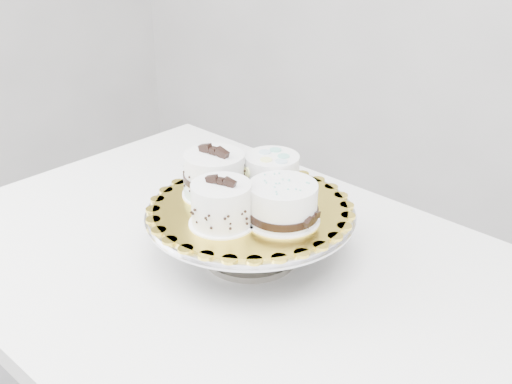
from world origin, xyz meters
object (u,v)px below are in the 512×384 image
Objects in this scene: cake_stand at (251,224)px; cake_swirl at (222,205)px; table at (240,296)px; cake_dots at (272,174)px; cake_board at (250,208)px; cake_banded at (215,176)px; cake_ribbon at (283,204)px.

cake_swirl reaches higher than cake_stand.
table is 0.24m from cake_dots.
table is 11.20× the size of cake_swirl.
cake_board is (0.00, 0.03, 0.18)m from table.
cake_dots reaches higher than table.
cake_banded is at bearing 124.56° from cake_swirl.
cake_ribbon is (0.08, -0.08, -0.01)m from cake_dots.
cake_swirl is at bearing -142.92° from cake_ribbon.
cake_banded is at bearing -143.96° from cake_dots.
cake_dots is at bearing 79.19° from cake_swirl.
cake_banded is at bearing 179.53° from cake_stand.
table is at bearing -21.23° from cake_banded.
cake_swirl is (0.00, -0.05, 0.22)m from table.
cake_board reaches higher than table.
cake_banded is 1.00× the size of cake_dots.
cake_board is 0.08m from cake_ribbon.
cake_stand is at bearing 77.54° from cake_swirl.
cake_banded is at bearing 171.62° from cake_ribbon.
cake_stand is 1.09× the size of cake_board.
cake_board is at bearing 91.97° from table.
cake_ribbon is at bearing -2.15° from cake_banded.
cake_ribbon is (0.08, 0.07, -0.00)m from cake_swirl.
cake_board is 0.08m from cake_dots.
cake_dots is at bearing 41.80° from cake_banded.
cake_swirl reaches higher than cake_board.
table is 0.24m from cake_banded.
cake_swirl is (-0.00, -0.08, 0.04)m from cake_board.
cake_stand is at bearing 0.27° from cake_banded.
table is at bearing -95.48° from cake_dots.
cake_banded is (-0.08, 0.00, 0.04)m from cake_board.
cake_banded is at bearing 179.53° from cake_board.
cake_stand is 0.10m from cake_ribbon.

